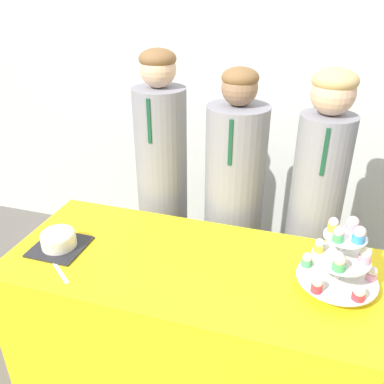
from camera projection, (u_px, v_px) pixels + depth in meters
wall_back at (262, 66)px, 2.49m from camera, size 9.00×0.06×2.70m
table at (204, 331)px, 1.87m from camera, size 1.70×0.68×0.76m
round_cake at (58, 239)px, 1.79m from camera, size 0.22×0.22×0.10m
cake_knife at (55, 263)px, 1.70m from camera, size 0.19×0.16×0.01m
cupcake_stand at (341, 259)px, 1.50m from camera, size 0.30×0.30×0.30m
student_0 at (163, 196)px, 2.29m from camera, size 0.28×0.28×1.53m
student_1 at (232, 214)px, 2.20m from camera, size 0.31×0.31×1.47m
student_2 at (313, 219)px, 2.07m from camera, size 0.26×0.27×1.49m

